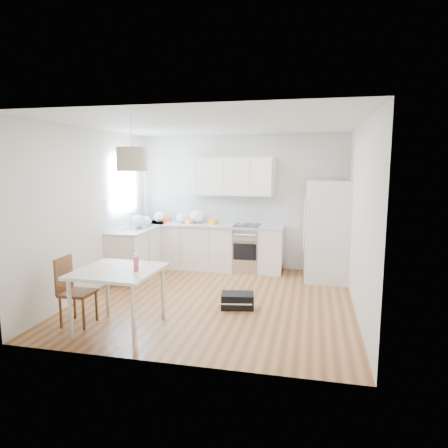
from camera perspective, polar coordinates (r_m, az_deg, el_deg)
name	(u,v)px	position (r m, az deg, el deg)	size (l,w,h in m)	color
floor	(216,299)	(6.42, -1.15, -10.70)	(4.20, 4.20, 0.00)	brown
ceiling	(215,124)	(6.09, -1.23, 14.04)	(4.20, 4.20, 0.00)	white
wall_back	(240,202)	(8.15, 2.34, 3.15)	(4.20, 4.20, 0.00)	silver
wall_left	(92,211)	(6.91, -18.35, 1.75)	(4.20, 4.20, 0.00)	silver
wall_right	(359,219)	(5.97, 18.79, 0.71)	(4.20, 4.20, 0.00)	silver
window_glassblock	(124,184)	(7.88, -14.12, 5.63)	(0.02, 1.00, 1.00)	#BFE0F9
cabinets_back	(208,247)	(8.13, -2.25, -3.35)	(3.00, 0.60, 0.88)	white
cabinets_left	(141,251)	(7.97, -11.76, -3.77)	(0.60, 1.80, 0.88)	white
counter_back	(208,225)	(8.05, -2.27, -0.15)	(3.02, 0.64, 0.04)	#ABAEB0
counter_left	(140,228)	(7.89, -11.86, -0.50)	(0.64, 1.82, 0.04)	#ABAEB0
backsplash_back	(212,208)	(8.29, -1.76, 2.27)	(3.00, 0.01, 0.58)	white
backsplash_left	(126,211)	(7.97, -13.85, 1.78)	(0.01, 1.80, 0.58)	white
upper_cabinets	(232,176)	(7.99, 1.09, 6.82)	(1.70, 0.32, 0.75)	white
range_oven	(247,249)	(7.97, 3.33, -3.61)	(0.50, 0.61, 0.88)	silver
sink	(139,227)	(7.84, -12.01, -0.45)	(0.50, 0.80, 0.16)	silver
refrigerator	(327,231)	(7.54, 14.57, -0.92)	(0.87, 0.91, 1.82)	white
dining_table	(118,276)	(5.29, -14.87, -7.21)	(1.04, 1.04, 0.79)	beige
dining_chair	(78,291)	(5.67, -20.15, -9.02)	(0.38, 0.38, 0.91)	#4A2D16
drink_bottle	(136,262)	(5.12, -12.46, -5.36)	(0.06, 0.06, 0.22)	#E13E7A
gym_bag	(238,301)	(6.03, 1.95, -10.88)	(0.48, 0.31, 0.22)	black
pendant_lamp	(132,159)	(5.16, -13.01, 9.03)	(0.38, 0.38, 0.30)	#C1B395
grocery_bag_a	(159,217)	(8.36, -9.20, 0.97)	(0.24, 0.21, 0.22)	white
grocery_bag_b	(182,218)	(8.21, -6.01, 0.86)	(0.23, 0.20, 0.21)	white
grocery_bag_c	(197,216)	(8.18, -3.81, 1.09)	(0.30, 0.26, 0.27)	white
grocery_bag_d	(147,221)	(8.02, -10.99, 0.47)	(0.20, 0.17, 0.18)	white
grocery_bag_e	(139,221)	(7.72, -12.08, 0.39)	(0.28, 0.24, 0.25)	white
snack_orange	(213,222)	(7.98, -1.61, 0.30)	(0.15, 0.09, 0.10)	orange
snack_yellow	(189,221)	(8.12, -5.04, 0.39)	(0.14, 0.09, 0.10)	orange
snack_red	(167,220)	(8.32, -8.17, 0.59)	(0.16, 0.10, 0.11)	red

